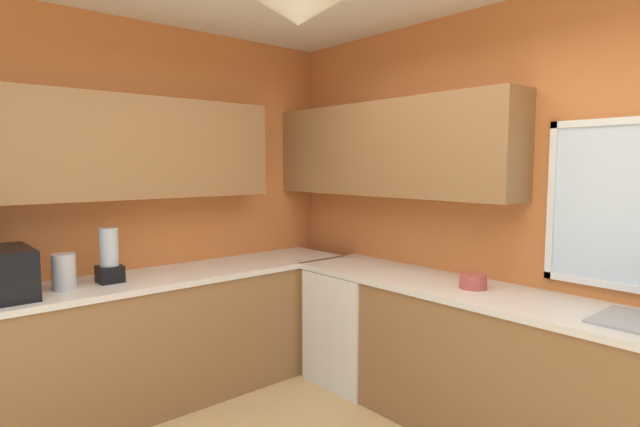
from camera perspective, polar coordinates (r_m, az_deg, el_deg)
The scene contains 7 objects.
room_shell at distance 3.07m, azimuth -3.33°, elevation 9.53°, with size 4.24×3.66×2.78m.
counter_run_left at distance 3.79m, azimuth -19.49°, elevation -13.63°, with size 0.65×3.27×0.91m.
counter_run_back at distance 3.30m, azimuth 21.42°, elevation -16.60°, with size 3.33×0.65×0.91m.
dishwasher at distance 4.01m, azimuth 4.16°, elevation -12.59°, with size 0.60×0.60×0.87m, color white.
kettle at distance 3.49m, azimuth -27.08°, elevation -5.91°, with size 0.14×0.14×0.22m, color #B7B7BC.
bowl at distance 3.30m, azimuth 17.02°, elevation -7.37°, with size 0.17×0.17×0.09m, color #B74C42.
blender_appliance at distance 3.57m, azimuth -22.82°, elevation -4.67°, with size 0.15×0.15×0.36m.
Camera 1 is at (1.61, -1.27, 1.68)m, focal length 28.17 mm.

